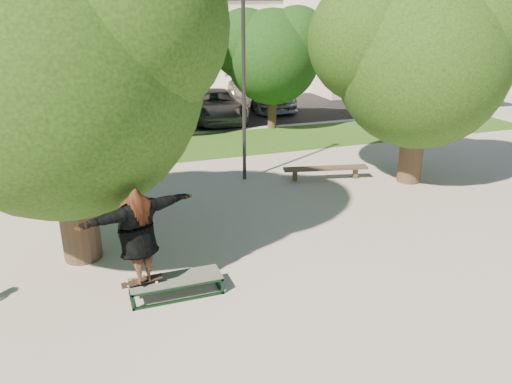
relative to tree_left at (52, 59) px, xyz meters
name	(u,v)px	position (x,y,z in m)	size (l,w,h in m)	color
ground	(271,248)	(4.29, -1.09, -4.42)	(120.00, 120.00, 0.00)	gray
grass_strip	(210,145)	(5.29, 8.41, -4.41)	(30.00, 4.00, 0.02)	#234D16
asphalt_strip	(160,116)	(4.29, 14.91, -4.42)	(40.00, 8.00, 0.01)	black
tree_left	(52,59)	(0.00, 0.00, 0.00)	(6.96, 5.95, 7.12)	#38281E
tree_right	(419,52)	(10.21, 1.99, -0.33)	(6.24, 5.33, 6.51)	#38281E
bg_tree_mid	(143,41)	(3.22, 10.98, -0.41)	(5.76, 4.92, 6.24)	#38281E
bg_tree_right	(271,51)	(8.73, 10.47, -0.93)	(5.04, 4.31, 5.43)	#38281E
lamppost	(244,83)	(5.29, 3.91, -1.27)	(0.25, 0.15, 6.11)	#2D2D30
side_building	(396,26)	(22.29, 20.91, -0.42)	(15.00, 10.00, 8.00)	silver
grind_box	(176,286)	(1.79, -2.36, -4.23)	(1.80, 0.60, 0.38)	black
skater_rig	(138,235)	(1.14, -2.36, -3.01)	(2.42, 1.50, 1.99)	white
bench	(326,169)	(7.79, 2.96, -4.06)	(2.80, 0.96, 0.43)	#4C3D2E
car_silver_a	(29,108)	(-1.91, 15.13, -3.65)	(1.82, 4.52, 1.54)	#A7A7AC
car_dark	(117,115)	(1.97, 12.41, -3.71)	(1.51, 4.33, 1.43)	black
car_grey	(216,105)	(6.79, 12.98, -3.68)	(2.45, 5.31, 1.48)	slate
car_silver_b	(260,93)	(9.93, 15.23, -3.60)	(2.32, 5.70, 1.65)	#A9A8AD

